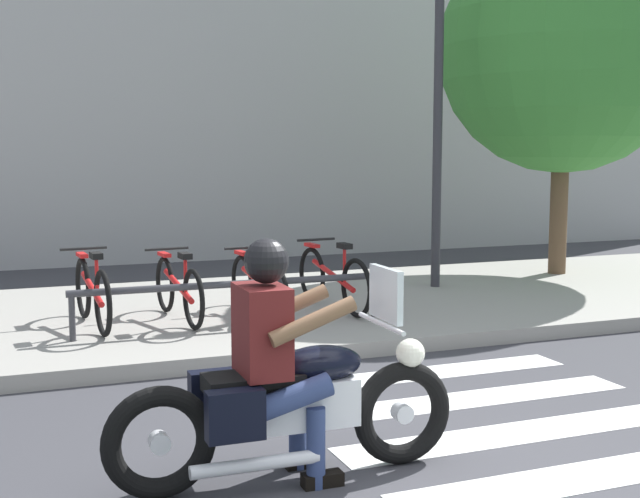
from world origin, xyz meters
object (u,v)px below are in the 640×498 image
bicycle_2 (258,285)px  tree_near_rack (564,48)px  bicycle_0 (92,293)px  bicycle_3 (333,278)px  rider (276,343)px  street_lamp (438,95)px  bike_rack (233,288)px  motorcycle (289,404)px  bicycle_1 (178,289)px

bicycle_2 → tree_near_rack: size_ratio=0.31×
bicycle_0 → bicycle_3: 2.62m
rider → tree_near_rack: 8.59m
street_lamp → tree_near_rack: 2.38m
rider → bicycle_0: bearing=98.2°
street_lamp → bicycle_3: bearing=-152.3°
bicycle_3 → tree_near_rack: tree_near_rack is taller
street_lamp → bicycle_2: bearing=-160.4°
bicycle_3 → street_lamp: street_lamp is taller
bicycle_3 → bike_rack: bearing=-157.1°
motorcycle → bicycle_3: motorcycle is taller
motorcycle → bike_rack: bearing=79.7°
bicycle_0 → tree_near_rack: size_ratio=0.32×
motorcycle → bicycle_1: size_ratio=1.32×
rider → bicycle_2: rider is taller
bicycle_1 → street_lamp: (3.60, 0.98, 2.14)m
bike_rack → rider: bearing=-101.5°
motorcycle → bicycle_3: size_ratio=1.24×
bicycle_0 → street_lamp: bearing=12.3°
rider → bike_rack: 3.62m
bicycle_3 → bike_rack: bicycle_3 is taller
rider → bike_rack: bearing=78.5°
bike_rack → bicycle_0: bearing=157.1°
bike_rack → street_lamp: street_lamp is taller
bike_rack → tree_near_rack: bearing=19.7°
bicycle_2 → bike_rack: bearing=-128.2°
bicycle_0 → tree_near_rack: (6.71, 1.38, 2.85)m
rider → bike_rack: rider is taller
bicycle_0 → street_lamp: 5.05m
bicycle_0 → bicycle_3: size_ratio=0.95×
rider → bicycle_1: rider is taller
bike_rack → street_lamp: (3.17, 1.53, 2.07)m
rider → street_lamp: street_lamp is taller
bicycle_0 → bicycle_2: size_ratio=1.04×
bike_rack → motorcycle: bearing=-100.3°
tree_near_rack → bicycle_0: bearing=-168.4°
bicycle_1 → bike_rack: size_ratio=0.51×
bicycle_2 → motorcycle: bearing=-104.8°
bicycle_0 → bicycle_2: (1.75, 0.00, -0.02)m
street_lamp → tree_near_rack: (2.23, 0.40, 0.73)m
rider → bicycle_3: size_ratio=0.84×
bicycle_1 → bicycle_0: bearing=-179.9°
bicycle_3 → tree_near_rack: size_ratio=0.34×
rider → street_lamp: (3.89, 5.06, 1.80)m
motorcycle → rider: 0.38m
motorcycle → bike_rack: 3.60m
bicycle_1 → street_lamp: bearing=15.1°
motorcycle → bicycle_2: bearing=75.2°
bicycle_2 → bicycle_3: bicycle_3 is taller
bicycle_0 → bike_rack: size_ratio=0.51×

